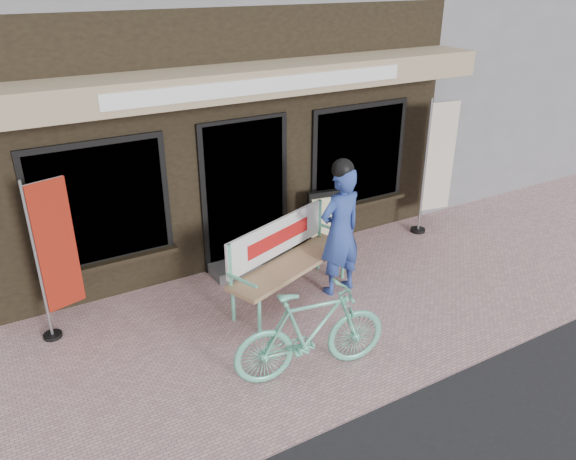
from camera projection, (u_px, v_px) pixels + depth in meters
ground at (318, 327)px, 6.95m from camera, size 70.00×70.00×0.00m
storefront at (164, 35)px, 9.57m from camera, size 7.00×6.77×6.00m
neighbor_right_near at (488, 23)px, 13.93m from camera, size 10.00×7.00×5.60m
bench at (286, 254)px, 7.36m from camera, size 2.03×1.15×1.07m
person at (340, 229)px, 7.35m from camera, size 0.69×0.49×1.89m
bicycle at (311, 332)px, 5.96m from camera, size 1.79×0.77×1.04m
nobori_red at (54, 255)px, 6.45m from camera, size 0.60×0.28×2.01m
nobori_cream at (437, 164)px, 9.05m from camera, size 0.67×0.28×2.24m
menu_stand at (323, 222)px, 8.55m from camera, size 0.52×0.19×1.02m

